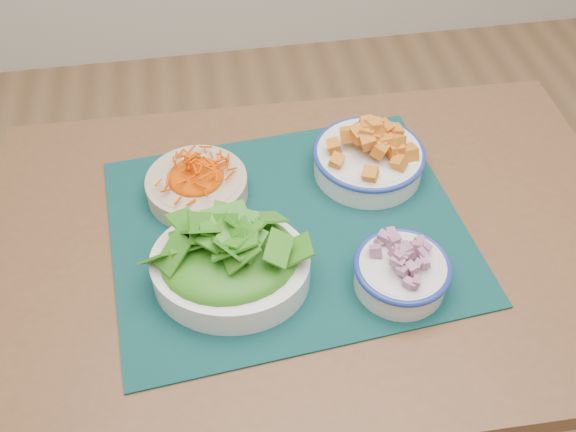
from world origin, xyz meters
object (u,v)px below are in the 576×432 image
object	(u,v)px
carrot_bowl	(197,182)
squash_bowl	(369,153)
table	(312,276)
placemat	(288,229)
lettuce_bowl	(230,260)
onion_bowl	(402,270)

from	to	relation	value
carrot_bowl	squash_bowl	xyz separation A→B (m)	(0.31, 0.01, 0.01)
table	squash_bowl	size ratio (longest dim) A/B	4.92
table	placemat	world-z (taller)	placemat
lettuce_bowl	onion_bowl	bearing A→B (deg)	1.33
carrot_bowl	squash_bowl	bearing A→B (deg)	1.46
squash_bowl	table	bearing A→B (deg)	-133.23
onion_bowl	carrot_bowl	bearing A→B (deg)	139.74
placemat	lettuce_bowl	xyz separation A→B (m)	(-0.10, -0.09, 0.05)
table	carrot_bowl	world-z (taller)	carrot_bowl
lettuce_bowl	squash_bowl	bearing A→B (deg)	49.95
table	squash_bowl	xyz separation A→B (m)	(0.13, 0.13, 0.16)
squash_bowl	placemat	bearing A→B (deg)	-145.79
placemat	carrot_bowl	distance (m)	0.18
placemat	onion_bowl	distance (m)	0.21
carrot_bowl	lettuce_bowl	bearing A→B (deg)	-79.03
squash_bowl	onion_bowl	world-z (taller)	squash_bowl
squash_bowl	lettuce_bowl	distance (m)	0.34
table	lettuce_bowl	size ratio (longest dim) A/B	3.93
squash_bowl	carrot_bowl	bearing A→B (deg)	-178.54
table	carrot_bowl	size ratio (longest dim) A/B	4.83
carrot_bowl	lettuce_bowl	world-z (taller)	lettuce_bowl
carrot_bowl	onion_bowl	world-z (taller)	onion_bowl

